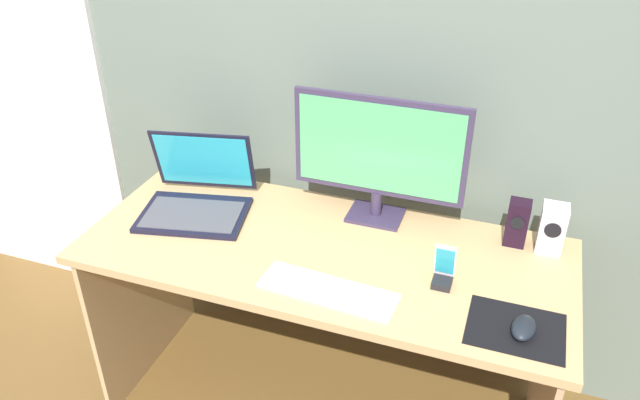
% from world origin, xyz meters
% --- Properties ---
extents(wall_back, '(6.00, 0.04, 2.50)m').
position_xyz_m(wall_back, '(0.00, 0.41, 1.25)').
color(wall_back, slate).
rests_on(wall_back, ground_plane).
extents(door_left, '(0.82, 0.02, 2.02)m').
position_xyz_m(door_left, '(-1.45, 0.37, 1.01)').
color(door_left, white).
rests_on(door_left, ground_plane).
extents(desk, '(1.52, 0.64, 0.72)m').
position_xyz_m(desk, '(0.00, 0.00, 0.58)').
color(desk, tan).
rests_on(desk, ground_plane).
extents(monitor, '(0.56, 0.14, 0.43)m').
position_xyz_m(monitor, '(0.10, 0.23, 0.95)').
color(monitor, '#342B45').
rests_on(monitor, desk).
extents(speaker_right, '(0.08, 0.08, 0.15)m').
position_xyz_m(speaker_right, '(0.66, 0.23, 0.80)').
color(speaker_right, silver).
rests_on(speaker_right, desk).
extents(speaker_near_monitor, '(0.07, 0.06, 0.15)m').
position_xyz_m(speaker_near_monitor, '(0.55, 0.23, 0.79)').
color(speaker_near_monitor, black).
rests_on(speaker_near_monitor, desk).
extents(laptop, '(0.41, 0.38, 0.25)m').
position_xyz_m(laptop, '(-0.48, 0.07, 0.77)').
color(laptop, black).
rests_on(laptop, desk).
extents(keyboard_external, '(0.40, 0.15, 0.01)m').
position_xyz_m(keyboard_external, '(0.08, -0.20, 0.72)').
color(keyboard_external, white).
rests_on(keyboard_external, desk).
extents(mousepad, '(0.25, 0.20, 0.00)m').
position_xyz_m(mousepad, '(0.59, -0.17, 0.72)').
color(mousepad, black).
rests_on(mousepad, desk).
extents(mouse, '(0.07, 0.11, 0.04)m').
position_xyz_m(mouse, '(0.61, -0.19, 0.74)').
color(mouse, black).
rests_on(mouse, mousepad).
extents(phone_in_dock, '(0.06, 0.06, 0.14)m').
position_xyz_m(phone_in_dock, '(0.38, -0.05, 0.77)').
color(phone_in_dock, black).
rests_on(phone_in_dock, desk).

